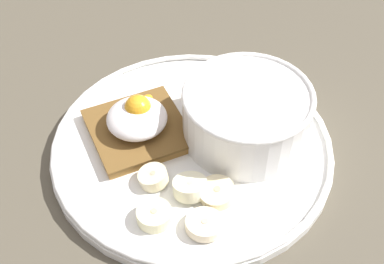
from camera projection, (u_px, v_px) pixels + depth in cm
name	position (u px, v px, depth cm)	size (l,w,h in cm)	color
ground_plane	(192.00, 158.00, 56.71)	(120.00, 120.00, 2.00)	#4F483A
plate	(192.00, 147.00, 55.41)	(29.08, 29.08, 1.60)	white
oatmeal_bowl	(247.00, 114.00, 54.18)	(13.23, 13.23, 5.92)	white
toast_slice	(138.00, 130.00, 55.92)	(9.65, 9.65, 1.11)	brown
poached_egg	(137.00, 116.00, 54.68)	(6.41, 7.40, 3.49)	white
banana_slice_front	(154.00, 215.00, 48.53)	(3.28, 3.29, 1.35)	beige
banana_slice_left	(190.00, 187.00, 50.47)	(4.02, 4.17, 2.01)	#F5F0C8
banana_slice_back	(153.00, 177.00, 51.43)	(4.08, 4.02, 1.73)	beige
banana_slice_right	(205.00, 224.00, 47.99)	(4.92, 4.93, 1.25)	#FAE5BB
banana_slice_inner	(217.00, 193.00, 50.27)	(4.52, 4.45, 1.51)	beige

